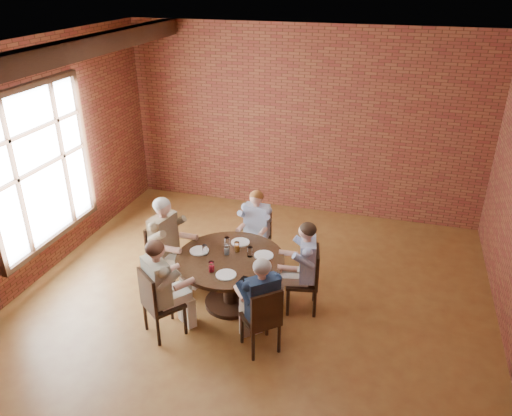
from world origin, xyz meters
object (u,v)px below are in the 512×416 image
(diner_b, at_px, (256,230))
(smartphone, at_px, (243,280))
(chair_a, at_px, (308,277))
(chair_e, at_px, (263,318))
(dining_table, at_px, (230,272))
(chair_d, at_px, (157,301))
(diner_d, at_px, (162,288))
(diner_a, at_px, (303,267))
(chair_b, at_px, (257,236))
(diner_c, at_px, (168,244))
(chair_c, at_px, (163,253))
(diner_e, at_px, (260,305))

(diner_b, xyz_separation_m, smartphone, (0.28, -1.49, 0.13))
(chair_a, bearing_deg, chair_e, -30.50)
(dining_table, relative_size, chair_d, 1.54)
(diner_d, bearing_deg, smartphone, -122.21)
(chair_a, bearing_deg, diner_a, -90.00)
(dining_table, relative_size, diner_b, 1.16)
(chair_d, relative_size, chair_e, 1.04)
(chair_a, relative_size, smartphone, 6.20)
(dining_table, xyz_separation_m, chair_d, (-0.66, -0.86, -0.02))
(chair_b, height_order, diner_d, diner_d)
(diner_c, xyz_separation_m, smartphone, (1.32, -0.62, 0.06))
(chair_a, xyz_separation_m, diner_c, (-2.02, -0.03, 0.19))
(chair_b, relative_size, diner_c, 0.64)
(chair_a, relative_size, diner_b, 0.74)
(chair_a, distance_m, diner_b, 1.30)
(dining_table, bearing_deg, smartphone, -53.77)
(diner_a, xyz_separation_m, diner_d, (-1.56, -0.98, 0.02))
(chair_c, xyz_separation_m, smartphone, (1.41, -0.64, 0.23))
(chair_b, xyz_separation_m, chair_c, (-1.13, -0.93, 0.03))
(chair_c, distance_m, smartphone, 1.57)
(diner_b, relative_size, diner_e, 0.98)
(chair_a, xyz_separation_m, diner_b, (-0.98, 0.84, 0.13))
(chair_e, bearing_deg, chair_b, -112.56)
(chair_b, bearing_deg, diner_c, -135.30)
(smartphone, bearing_deg, diner_a, 54.90)
(diner_b, bearing_deg, chair_a, -37.98)
(chair_c, distance_m, diner_d, 1.10)
(diner_c, xyz_separation_m, chair_d, (0.33, -1.03, -0.19))
(chair_e, bearing_deg, chair_c, -69.89)
(chair_a, bearing_deg, diner_e, -34.36)
(diner_a, relative_size, diner_c, 0.94)
(chair_a, relative_size, chair_d, 0.98)
(chair_a, distance_m, diner_d, 1.92)
(chair_c, bearing_deg, diner_b, -43.02)
(diner_c, bearing_deg, diner_e, -109.07)
(diner_e, bearing_deg, diner_a, -150.15)
(dining_table, bearing_deg, chair_e, -49.12)
(diner_d, height_order, chair_e, diner_d)
(diner_b, xyz_separation_m, chair_c, (-1.13, -0.85, -0.11))
(chair_d, relative_size, diner_e, 0.74)
(diner_c, xyz_separation_m, diner_e, (1.62, -0.90, -0.06))
(diner_a, distance_m, diner_b, 1.24)
(diner_a, bearing_deg, chair_c, -101.24)
(chair_d, height_order, smartphone, chair_d)
(smartphone, bearing_deg, diner_d, -150.49)
(diner_a, xyz_separation_m, diner_c, (-1.94, -0.01, 0.04))
(chair_e, height_order, smartphone, chair_e)
(chair_b, distance_m, chair_c, 1.46)
(diner_d, bearing_deg, chair_d, 90.00)
(chair_b, bearing_deg, chair_a, -40.50)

